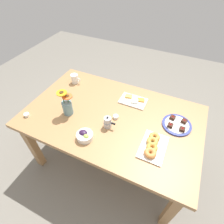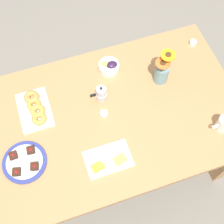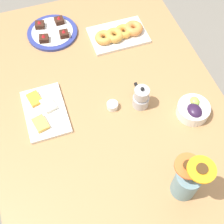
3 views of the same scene
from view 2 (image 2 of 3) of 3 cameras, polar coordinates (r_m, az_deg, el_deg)
name	(u,v)px [view 2 (image 2 of 3)]	position (r m, az deg, el deg)	size (l,w,h in m)	color
ground_plane	(112,156)	(2.58, 0.00, -7.96)	(6.00, 6.00, 0.00)	slate
dining_table	(112,121)	(1.97, 0.00, -1.67)	(1.60, 1.00, 0.74)	#A87A4C
coffee_mug	(223,124)	(1.92, 19.70, -2.03)	(0.11, 0.08, 0.10)	white
grape_bowl	(109,66)	(2.04, -0.51, 8.32)	(0.14, 0.14, 0.07)	white
cheese_platter	(108,159)	(1.77, -0.72, -8.64)	(0.26, 0.17, 0.03)	white
croissant_platter	(35,108)	(1.95, -13.88, 0.66)	(0.19, 0.28, 0.05)	white
jam_cup_honey	(193,43)	(2.25, 14.60, 12.16)	(0.05, 0.05, 0.03)	white
jam_cup_berry	(104,114)	(1.88, -1.48, -0.29)	(0.05, 0.05, 0.03)	white
dessert_plate	(25,162)	(1.84, -15.70, -8.77)	(0.25, 0.25, 0.05)	navy
flower_vase	(162,72)	(1.98, 9.10, 7.27)	(0.12, 0.11, 0.25)	#6B939E
moka_pot	(101,94)	(1.91, -1.97, 3.38)	(0.11, 0.07, 0.12)	#B7B7BC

